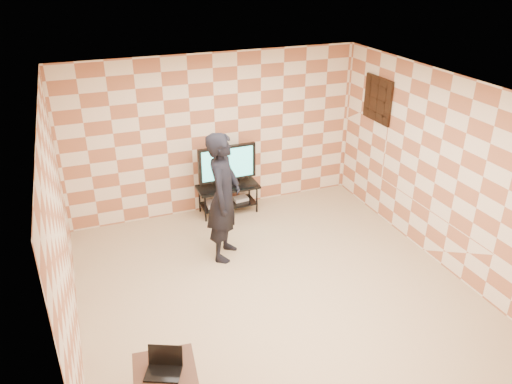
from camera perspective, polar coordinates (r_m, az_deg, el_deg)
floor at (r=6.92m, az=1.81°, el=-10.65°), size 5.00×5.00×0.00m
wall_back at (r=8.39m, az=-4.69°, el=6.56°), size 5.00×0.02×2.70m
wall_front at (r=4.39m, az=15.13°, el=-14.36°), size 5.00×0.02×2.70m
wall_left at (r=5.82m, az=-21.43°, el=-4.52°), size 0.02×5.00×2.70m
wall_right at (r=7.47m, az=19.98°, el=2.51°), size 0.02×5.00×2.70m
ceiling at (r=5.73m, az=2.19°, el=11.55°), size 5.00×5.00×0.02m
wall_art at (r=8.41m, az=13.74°, el=10.24°), size 0.04×0.72×0.72m
tv_stand at (r=8.57m, az=-3.22°, el=-0.10°), size 1.04×0.47×0.50m
tv at (r=8.34m, az=-3.31°, el=3.19°), size 1.00×0.19×0.72m
dvd_player at (r=8.59m, az=-4.38°, el=-1.26°), size 0.41×0.31×0.06m
game_console at (r=8.73m, az=-1.78°, el=-0.76°), size 0.26×0.20×0.06m
side_table at (r=5.21m, az=-10.33°, el=-20.05°), size 0.66×0.66×0.50m
laptop at (r=5.11m, az=-10.45°, el=-18.97°), size 0.41×0.38×0.22m
person at (r=7.09m, az=-3.71°, el=-0.59°), size 0.76×0.84×1.93m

